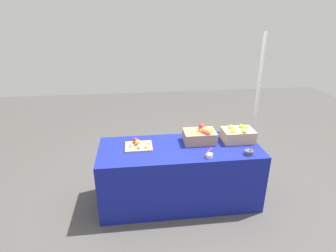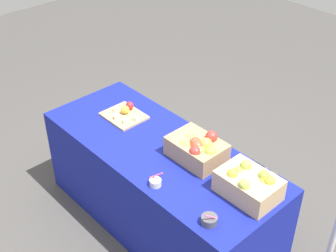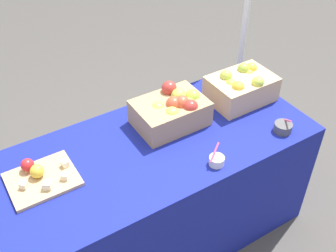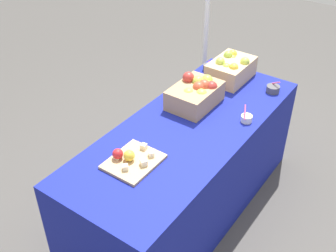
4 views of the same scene
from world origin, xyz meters
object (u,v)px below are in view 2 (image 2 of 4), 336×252
apple_crate_left (249,184)px  sample_bowl_far (155,182)px  sample_bowl_mid (209,220)px  sample_bowl_near (271,178)px  cutting_board_front (125,114)px  apple_crate_middle (197,149)px

apple_crate_left → sample_bowl_far: bearing=-141.0°
sample_bowl_mid → sample_bowl_near: bearing=88.5°
cutting_board_front → sample_bowl_near: 1.25m
sample_bowl_near → sample_bowl_mid: 0.56m
apple_crate_left → sample_bowl_far: (-0.45, -0.37, -0.06)m
apple_crate_middle → sample_bowl_far: apple_crate_middle is taller
apple_crate_middle → sample_bowl_mid: size_ratio=3.93×
cutting_board_front → sample_bowl_near: sample_bowl_near is taller
sample_bowl_near → apple_crate_middle: bearing=-158.8°
sample_bowl_far → cutting_board_front: bearing=155.1°
cutting_board_front → sample_bowl_near: bearing=10.1°
apple_crate_middle → sample_bowl_near: (0.48, 0.19, -0.06)m
apple_crate_left → sample_bowl_far: 0.58m
cutting_board_front → sample_bowl_far: 0.84m
apple_crate_middle → sample_bowl_far: size_ratio=3.58×
sample_bowl_far → sample_bowl_mid: bearing=1.7°
apple_crate_left → cutting_board_front: bearing=-179.5°
apple_crate_middle → sample_bowl_near: 0.52m
sample_bowl_mid → apple_crate_left: bearing=90.6°
apple_crate_left → sample_bowl_mid: 0.36m
cutting_board_front → sample_bowl_far: sample_bowl_far is taller
apple_crate_left → sample_bowl_mid: bearing=-89.4°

